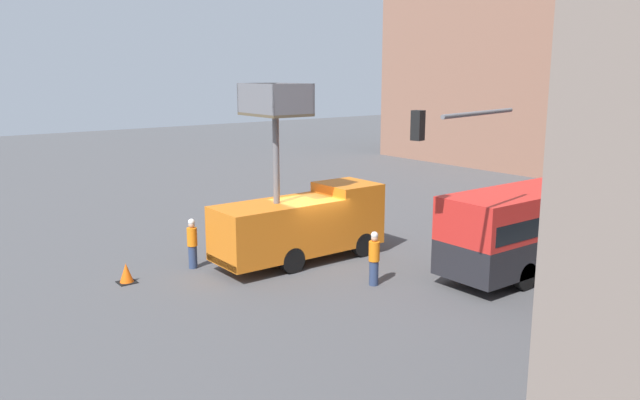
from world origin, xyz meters
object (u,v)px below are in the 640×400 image
Objects in this scene: utility_truck at (302,220)px; traffic_light_pole at (495,178)px; traffic_cone_near_truck at (126,274)px; city_bus at (557,217)px; road_worker_near_truck at (192,243)px; road_worker_directing at (374,258)px.

utility_truck is 1.07× the size of traffic_light_pole.
utility_truck is 9.71× the size of traffic_cone_near_truck.
traffic_light_pole is at bearing -149.83° from city_bus.
utility_truck reaches higher than road_worker_near_truck.
traffic_light_pole reaches higher than road_worker_directing.
road_worker_directing is (5.55, 4.10, 0.00)m from road_worker_near_truck.
utility_truck is 0.61× the size of city_bus.
traffic_light_pole is 11.59m from road_worker_near_truck.
road_worker_near_truck is at bearing -156.99° from traffic_light_pole.
city_bus is at bearing 107.98° from traffic_light_pole.
road_worker_directing is at bearing 5.02° from utility_truck.
city_bus is 7.63m from road_worker_directing.
road_worker_directing reaches higher than traffic_cone_near_truck.
traffic_light_pole reaches higher than road_worker_near_truck.
utility_truck is at bearing 152.87° from city_bus.
traffic_light_pole is (2.26, -6.98, 2.55)m from city_bus.
road_worker_near_truck is at bearing -115.00° from utility_truck.
road_worker_directing is (-2.38, -7.20, -0.86)m from city_bus.
road_worker_near_truck is (-1.76, -3.77, -0.67)m from utility_truck.
road_worker_directing is (3.79, 0.33, -0.67)m from utility_truck.
traffic_cone_near_truck is (-5.44, -6.71, -0.63)m from road_worker_directing.
utility_truck is 8.88m from traffic_light_pole.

